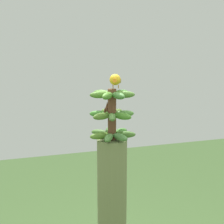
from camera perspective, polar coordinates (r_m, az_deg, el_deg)
banana_bunch at (r=1.88m, az=-0.03°, el=-0.43°), size 0.28×0.28×0.30m
perched_bird at (r=1.86m, az=0.62°, el=5.67°), size 0.21×0.11×0.09m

